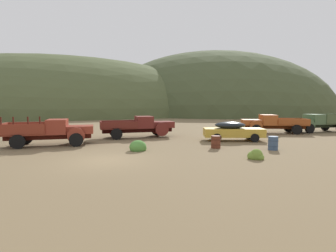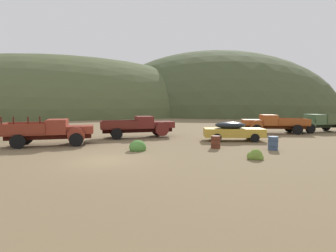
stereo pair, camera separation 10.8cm
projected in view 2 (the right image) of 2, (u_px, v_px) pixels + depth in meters
ground_plane at (105, 160)px, 14.05m from camera, size 300.00×300.00×0.00m
hill_distant at (57, 115)px, 71.77m from camera, size 102.44×57.35×31.01m
hill_center at (207, 112)px, 91.66m from camera, size 72.74×85.08×39.26m
truck_rust_red at (56, 131)px, 19.16m from camera, size 6.16×2.61×2.16m
truck_oxblood at (143, 126)px, 23.66m from camera, size 6.60×2.59×1.89m
car_faded_yellow at (235, 131)px, 21.36m from camera, size 5.28×2.86×1.57m
truck_oxide_orange at (270, 123)px, 26.78m from camera, size 6.64×3.87×1.89m
truck_weathered_green at (317, 122)px, 27.89m from camera, size 6.10×2.49×1.91m
oil_drum_foreground at (273, 143)px, 17.14m from camera, size 0.66×0.66×0.89m
oil_drum_spare at (216, 142)px, 17.84m from camera, size 0.68×0.68×0.85m
bush_between_trucks at (138, 147)px, 16.92m from camera, size 1.12×0.98×0.88m
bush_back_edge at (255, 156)px, 14.32m from camera, size 0.85×0.75×0.73m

